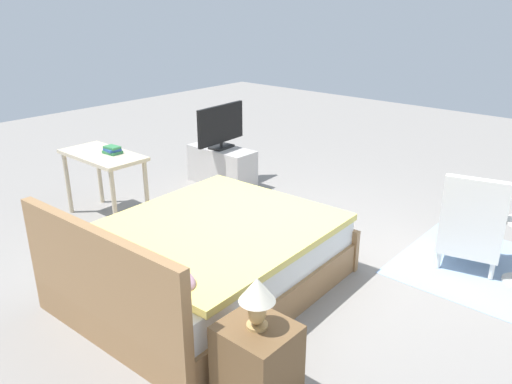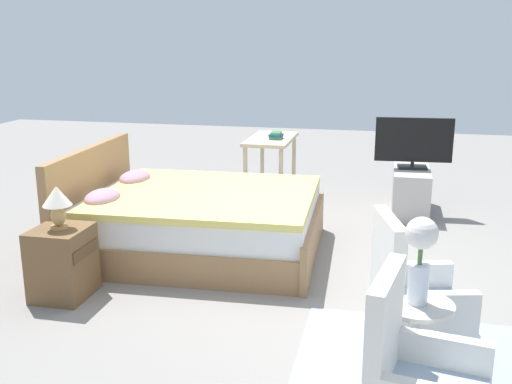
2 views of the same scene
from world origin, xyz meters
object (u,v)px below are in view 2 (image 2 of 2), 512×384
vanity_desk (271,147)px  flower_vase (421,251)px  tv_flatscreen (414,142)px  tv_stand (411,190)px  bed (194,221)px  side_table (414,340)px  nightstand (63,262)px  armchair_by_window_right (412,302)px  book_stack (276,136)px  table_lamp (57,201)px

vanity_desk → flower_vase: bearing=-158.4°
tv_flatscreen → tv_stand: bearing=-176.0°
bed → side_table: size_ratio=3.82×
flower_vase → nightstand: flower_vase is taller
armchair_by_window_right → book_stack: armchair_by_window_right is taller
side_table → flower_vase: size_ratio=1.24×
armchair_by_window_right → side_table: (-0.47, 0.00, -0.01)m
tv_flatscreen → book_stack: (0.10, 1.60, 0.00)m
nightstand → tv_flatscreen: size_ratio=0.65×
side_table → tv_stand: 3.82m
bed → side_table: (-2.03, -1.92, 0.07)m
table_lamp → book_stack: bearing=-19.5°
table_lamp → tv_flatscreen: size_ratio=0.39×
tv_stand → vanity_desk: vanity_desk is taller
book_stack → table_lamp: bearing=160.5°
table_lamp → tv_stand: (2.97, -2.68, -0.51)m
nightstand → table_lamp: (0.00, 0.00, 0.49)m
bed → tv_stand: bearing=-48.3°
vanity_desk → book_stack: book_stack is taller
side_table → flower_vase: (0.00, 0.00, 0.51)m
armchair_by_window_right → book_stack: (3.44, 1.52, 0.43)m
armchair_by_window_right → book_stack: size_ratio=4.60×
bed → table_lamp: 1.44m
book_stack → tv_stand: bearing=-93.7°
bed → table_lamp: bearing=150.4°
table_lamp → tv_flatscreen: (2.98, -2.68, 0.04)m
bed → flower_vase: (-2.03, -1.92, 0.59)m
vanity_desk → bed: bearing=170.4°
flower_vase → book_stack: flower_vase is taller
table_lamp → tv_stand: size_ratio=0.34×
armchair_by_window_right → side_table: armchair_by_window_right is taller
tv_stand → tv_flatscreen: tv_flatscreen is taller
nightstand → vanity_desk: (3.16, -1.01, 0.38)m
tv_stand → book_stack: bearing=86.3°
table_lamp → bed: bearing=-29.6°
vanity_desk → tv_stand: bearing=-96.5°
side_table → vanity_desk: 4.32m
armchair_by_window_right → table_lamp: armchair_by_window_right is taller
table_lamp → vanity_desk: table_lamp is taller
tv_flatscreen → vanity_desk: tv_flatscreen is taller
tv_stand → vanity_desk: bearing=83.5°
table_lamp → book_stack: (3.08, -1.09, 0.04)m
side_table → book_stack: size_ratio=2.96×
vanity_desk → tv_flatscreen: bearing=-96.4°
bed → nightstand: (-1.19, 0.67, -0.02)m
nightstand → table_lamp: size_ratio=1.68×
tv_flatscreen → armchair_by_window_right: bearing=178.6°
bed → nightstand: size_ratio=4.07×
bed → tv_stand: 2.69m
side_table → table_lamp: size_ratio=1.79×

